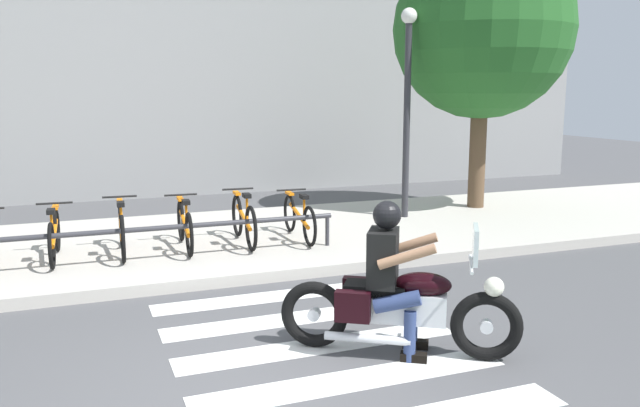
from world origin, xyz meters
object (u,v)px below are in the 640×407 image
object	(u,v)px
bicycle_5	(244,220)
street_lamp	(407,94)
bicycle_4	(185,225)
rider	(392,267)
bicycle_3	(122,229)
bike_rack	(125,232)
motorcycle	(399,306)
bicycle_6	(299,217)
bicycle_2	(54,235)
tree_near_rack	(483,29)

from	to	relation	value
bicycle_5	street_lamp	xyz separation A→B (m)	(3.26, 0.99, 1.84)
bicycle_4	bicycle_5	size ratio (longest dim) A/B	0.98
bicycle_5	rider	bearing A→B (deg)	-85.34
bicycle_3	bike_rack	size ratio (longest dim) A/B	0.28
bicycle_3	street_lamp	xyz separation A→B (m)	(5.01, 0.99, 1.85)
motorcycle	bicycle_6	world-z (taller)	motorcycle
bicycle_3	bicycle_5	distance (m)	1.75
bicycle_3	bike_rack	distance (m)	0.56
rider	bicycle_3	world-z (taller)	rider
rider	bike_rack	world-z (taller)	rider
bicycle_2	tree_near_rack	size ratio (longest dim) A/B	0.30
bicycle_4	bicycle_6	bearing A→B (deg)	0.02
bicycle_2	bicycle_6	xyz separation A→B (m)	(3.50, 0.00, -0.00)
bicycle_3	bicycle_5	world-z (taller)	bicycle_5
bicycle_2	bicycle_3	xyz separation A→B (m)	(0.88, -0.00, 0.02)
bicycle_2	street_lamp	bearing A→B (deg)	9.55
motorcycle	bicycle_4	size ratio (longest dim) A/B	1.18
bicycle_6	tree_near_rack	bearing A→B (deg)	18.40
bicycle_5	bicycle_6	xyz separation A→B (m)	(0.88, 0.00, -0.02)
bicycle_5	tree_near_rack	xyz separation A→B (m)	(5.05, 1.39, 3.04)
rider	bicycle_2	world-z (taller)	rider
motorcycle	bicycle_3	size ratio (longest dim) A/B	1.18
rider	bike_rack	xyz separation A→B (m)	(-2.09, 3.58, -0.25)
bicycle_6	bike_rack	world-z (taller)	bicycle_6
motorcycle	rider	world-z (taller)	rider
bicycle_6	bike_rack	distance (m)	2.69
motorcycle	rider	distance (m)	0.38
rider	tree_near_rack	distance (m)	7.76
bicycle_6	tree_near_rack	size ratio (longest dim) A/B	0.32
bicycle_2	bicycle_6	bearing A→B (deg)	0.01
bicycle_5	bike_rack	world-z (taller)	bicycle_5
bicycle_4	bicycle_3	bearing A→B (deg)	-179.96
bike_rack	street_lamp	size ratio (longest dim) A/B	1.53
rider	bicycle_5	world-z (taller)	rider
bicycle_2	street_lamp	distance (m)	6.25
bike_rack	bicycle_3	bearing A→B (deg)	89.98
bicycle_4	street_lamp	bearing A→B (deg)	13.47
motorcycle	bicycle_5	xyz separation A→B (m)	(-0.40, 4.18, 0.05)
rider	bicycle_6	world-z (taller)	rider
bicycle_6	bicycle_3	bearing A→B (deg)	-179.97
bicycle_2	bike_rack	world-z (taller)	bicycle_2
bicycle_4	bicycle_2	bearing A→B (deg)	179.99
bicycle_2	bicycle_4	world-z (taller)	bicycle_4
bicycle_4	bicycle_5	xyz separation A→B (m)	(0.88, -0.00, 0.02)
motorcycle	bicycle_3	xyz separation A→B (m)	(-2.15, 4.18, 0.04)
bicycle_3	bicycle_2	bearing A→B (deg)	179.95
street_lamp	bicycle_6	bearing A→B (deg)	-157.43
tree_near_rack	bike_rack	bearing A→B (deg)	-164.05
bicycle_6	street_lamp	xyz separation A→B (m)	(2.38, 0.99, 1.87)
bicycle_6	bike_rack	bearing A→B (deg)	-168.08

